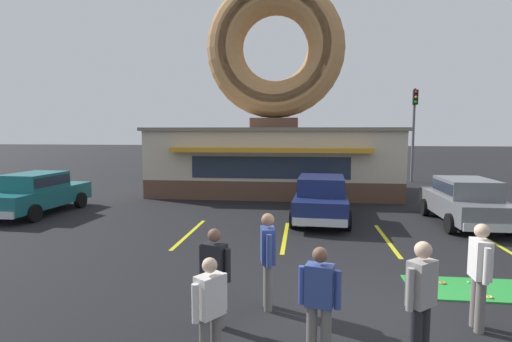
{
  "coord_description": "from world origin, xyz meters",
  "views": [
    {
      "loc": [
        -1.0,
        -6.9,
        3.22
      ],
      "look_at": [
        -2.42,
        5.0,
        2.0
      ],
      "focal_mm": 28.0,
      "sensor_mm": 36.0,
      "label": 1
    }
  ],
  "objects_px": {
    "pedestrian_hooded_kid": "(319,299)",
    "traffic_light_pole": "(414,123)",
    "car_teal": "(37,192)",
    "pedestrian_blue_sweater_man": "(480,271)",
    "car_grey": "(465,200)",
    "pedestrian_clipboard_woman": "(268,256)",
    "golf_ball": "(468,282)",
    "pedestrian_leather_jacket_man": "(421,297)",
    "pedestrian_beanie_man": "(215,273)",
    "car_navy": "(321,196)",
    "trash_bin": "(166,187)",
    "pedestrian_crossing_woman": "(210,309)"
  },
  "relations": [
    {
      "from": "car_grey",
      "to": "pedestrian_clipboard_woman",
      "type": "distance_m",
      "value": 9.47
    },
    {
      "from": "car_teal",
      "to": "trash_bin",
      "type": "height_order",
      "value": "car_teal"
    },
    {
      "from": "golf_ball",
      "to": "pedestrian_hooded_kid",
      "type": "relative_size",
      "value": 0.03
    },
    {
      "from": "car_teal",
      "to": "pedestrian_blue_sweater_man",
      "type": "xyz_separation_m",
      "value": [
        13.03,
        -7.55,
        0.1
      ]
    },
    {
      "from": "pedestrian_leather_jacket_man",
      "to": "pedestrian_beanie_man",
      "type": "bearing_deg",
      "value": 165.82
    },
    {
      "from": "pedestrian_crossing_woman",
      "to": "pedestrian_hooded_kid",
      "type": "bearing_deg",
      "value": 14.73
    },
    {
      "from": "pedestrian_hooded_kid",
      "to": "car_teal",
      "type": "bearing_deg",
      "value": 140.01
    },
    {
      "from": "pedestrian_blue_sweater_man",
      "to": "pedestrian_beanie_man",
      "type": "height_order",
      "value": "pedestrian_blue_sweater_man"
    },
    {
      "from": "pedestrian_hooded_kid",
      "to": "traffic_light_pole",
      "type": "distance_m",
      "value": 21.62
    },
    {
      "from": "golf_ball",
      "to": "pedestrian_leather_jacket_man",
      "type": "distance_m",
      "value": 3.77
    },
    {
      "from": "pedestrian_blue_sweater_man",
      "to": "traffic_light_pole",
      "type": "height_order",
      "value": "traffic_light_pole"
    },
    {
      "from": "golf_ball",
      "to": "pedestrian_hooded_kid",
      "type": "height_order",
      "value": "pedestrian_hooded_kid"
    },
    {
      "from": "golf_ball",
      "to": "trash_bin",
      "type": "height_order",
      "value": "trash_bin"
    },
    {
      "from": "pedestrian_hooded_kid",
      "to": "pedestrian_beanie_man",
      "type": "relative_size",
      "value": 0.99
    },
    {
      "from": "trash_bin",
      "to": "pedestrian_crossing_woman",
      "type": "bearing_deg",
      "value": -68.32
    },
    {
      "from": "trash_bin",
      "to": "pedestrian_beanie_man",
      "type": "bearing_deg",
      "value": -67.25
    },
    {
      "from": "pedestrian_clipboard_woman",
      "to": "trash_bin",
      "type": "bearing_deg",
      "value": 117.35
    },
    {
      "from": "car_grey",
      "to": "pedestrian_clipboard_woman",
      "type": "height_order",
      "value": "pedestrian_clipboard_woman"
    },
    {
      "from": "car_navy",
      "to": "trash_bin",
      "type": "relative_size",
      "value": 4.77
    },
    {
      "from": "car_teal",
      "to": "pedestrian_crossing_woman",
      "type": "bearing_deg",
      "value": -45.47
    },
    {
      "from": "pedestrian_blue_sweater_man",
      "to": "pedestrian_clipboard_woman",
      "type": "relative_size",
      "value": 1.0
    },
    {
      "from": "car_teal",
      "to": "pedestrian_blue_sweater_man",
      "type": "relative_size",
      "value": 2.65
    },
    {
      "from": "pedestrian_beanie_man",
      "to": "trash_bin",
      "type": "distance_m",
      "value": 13.23
    },
    {
      "from": "car_navy",
      "to": "traffic_light_pole",
      "type": "distance_m",
      "value": 13.34
    },
    {
      "from": "pedestrian_hooded_kid",
      "to": "trash_bin",
      "type": "height_order",
      "value": "pedestrian_hooded_kid"
    },
    {
      "from": "traffic_light_pole",
      "to": "pedestrian_crossing_woman",
      "type": "bearing_deg",
      "value": -110.99
    },
    {
      "from": "pedestrian_hooded_kid",
      "to": "pedestrian_leather_jacket_man",
      "type": "bearing_deg",
      "value": 1.88
    },
    {
      "from": "pedestrian_beanie_man",
      "to": "traffic_light_pole",
      "type": "height_order",
      "value": "traffic_light_pole"
    },
    {
      "from": "pedestrian_hooded_kid",
      "to": "car_navy",
      "type": "bearing_deg",
      "value": 87.37
    },
    {
      "from": "golf_ball",
      "to": "trash_bin",
      "type": "xyz_separation_m",
      "value": [
        -10.0,
        9.81,
        0.45
      ]
    },
    {
      "from": "pedestrian_crossing_woman",
      "to": "traffic_light_pole",
      "type": "distance_m",
      "value": 22.46
    },
    {
      "from": "pedestrian_leather_jacket_man",
      "to": "pedestrian_crossing_woman",
      "type": "bearing_deg",
      "value": -171.38
    },
    {
      "from": "pedestrian_leather_jacket_man",
      "to": "pedestrian_beanie_man",
      "type": "height_order",
      "value": "pedestrian_leather_jacket_man"
    },
    {
      "from": "car_teal",
      "to": "car_navy",
      "type": "distance_m",
      "value": 10.85
    },
    {
      "from": "car_grey",
      "to": "car_navy",
      "type": "relative_size",
      "value": 0.98
    },
    {
      "from": "golf_ball",
      "to": "pedestrian_clipboard_woman",
      "type": "xyz_separation_m",
      "value": [
        -4.09,
        -1.63,
        0.93
      ]
    },
    {
      "from": "car_teal",
      "to": "pedestrian_leather_jacket_man",
      "type": "height_order",
      "value": "pedestrian_leather_jacket_man"
    },
    {
      "from": "car_teal",
      "to": "pedestrian_clipboard_woman",
      "type": "distance_m",
      "value": 11.99
    },
    {
      "from": "golf_ball",
      "to": "pedestrian_blue_sweater_man",
      "type": "relative_size",
      "value": 0.02
    },
    {
      "from": "trash_bin",
      "to": "pedestrian_hooded_kid",
      "type": "bearing_deg",
      "value": -62.49
    },
    {
      "from": "pedestrian_hooded_kid",
      "to": "pedestrian_beanie_man",
      "type": "xyz_separation_m",
      "value": [
        -1.66,
        0.81,
        0.01
      ]
    },
    {
      "from": "car_grey",
      "to": "trash_bin",
      "type": "bearing_deg",
      "value": 160.77
    },
    {
      "from": "car_grey",
      "to": "traffic_light_pole",
      "type": "height_order",
      "value": "traffic_light_pole"
    },
    {
      "from": "car_grey",
      "to": "pedestrian_blue_sweater_man",
      "type": "bearing_deg",
      "value": -109.29
    },
    {
      "from": "golf_ball",
      "to": "traffic_light_pole",
      "type": "xyz_separation_m",
      "value": [
        3.3,
        17.23,
        3.66
      ]
    },
    {
      "from": "car_navy",
      "to": "pedestrian_hooded_kid",
      "type": "bearing_deg",
      "value": -92.63
    },
    {
      "from": "golf_ball",
      "to": "car_navy",
      "type": "distance_m",
      "value": 6.43
    },
    {
      "from": "pedestrian_crossing_woman",
      "to": "golf_ball",
      "type": "bearing_deg",
      "value": 37.34
    },
    {
      "from": "golf_ball",
      "to": "pedestrian_blue_sweater_man",
      "type": "bearing_deg",
      "value": -107.97
    },
    {
      "from": "car_navy",
      "to": "pedestrian_beanie_man",
      "type": "xyz_separation_m",
      "value": [
        -2.07,
        -8.1,
        0.04
      ]
    }
  ]
}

